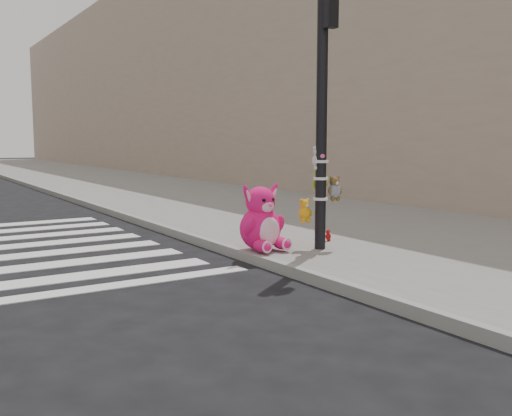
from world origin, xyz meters
TOP-DOWN VIEW (x-y plane):
  - ground at (0.00, 0.00)m, footprint 120.00×120.00m
  - sidewalk_near at (5.00, 10.00)m, footprint 7.00×80.00m
  - curb_edge at (1.55, 10.00)m, footprint 0.12×80.00m
  - bld_near at (10.50, 20.00)m, footprint 5.00×60.00m
  - signal_pole at (2.61, 1.82)m, footprint 0.67×0.50m
  - pink_bunny at (1.80, 2.17)m, footprint 0.71×0.76m
  - red_teddy at (3.13, 2.25)m, footprint 0.15×0.14m

SIDE VIEW (x-z plane):
  - ground at x=0.00m, z-range 0.00..0.00m
  - sidewalk_near at x=5.00m, z-range 0.00..0.14m
  - curb_edge at x=1.55m, z-range -0.01..0.15m
  - red_teddy at x=3.13m, z-range 0.14..0.32m
  - pink_bunny at x=1.80m, z-range 0.05..1.05m
  - signal_pole at x=2.61m, z-range -0.20..3.80m
  - bld_near at x=10.50m, z-range 0.00..10.00m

